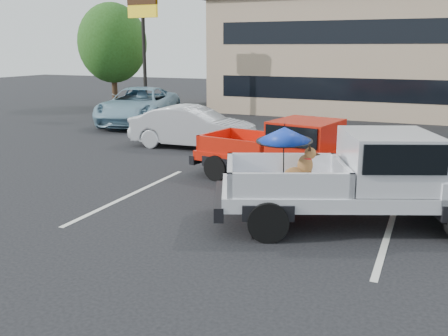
{
  "coord_description": "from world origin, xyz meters",
  "views": [
    {
      "loc": [
        3.64,
        -7.8,
        3.47
      ],
      "look_at": [
        0.11,
        0.47,
        1.3
      ],
      "focal_mm": 40.0,
      "sensor_mm": 36.0,
      "label": 1
    }
  ],
  "objects_px": {
    "silver_pickup": "(375,174)",
    "red_pickup": "(300,150)",
    "tree_left": "(112,43)",
    "silver_sedan": "(193,127)",
    "motel_sign": "(143,23)",
    "blue_suv": "(139,106)"
  },
  "relations": [
    {
      "from": "tree_left",
      "to": "silver_sedan",
      "type": "bearing_deg",
      "value": -43.11
    },
    {
      "from": "silver_pickup",
      "to": "blue_suv",
      "type": "xyz_separation_m",
      "value": [
        -11.84,
        10.0,
        -0.22
      ]
    },
    {
      "from": "silver_pickup",
      "to": "blue_suv",
      "type": "distance_m",
      "value": 15.5
    },
    {
      "from": "tree_left",
      "to": "motel_sign",
      "type": "bearing_deg",
      "value": -36.87
    },
    {
      "from": "tree_left",
      "to": "silver_pickup",
      "type": "bearing_deg",
      "value": -41.82
    },
    {
      "from": "motel_sign",
      "to": "tree_left",
      "type": "relative_size",
      "value": 1.0
    },
    {
      "from": "red_pickup",
      "to": "silver_sedan",
      "type": "height_order",
      "value": "red_pickup"
    },
    {
      "from": "motel_sign",
      "to": "red_pickup",
      "type": "xyz_separation_m",
      "value": [
        10.51,
        -9.52,
        -3.72
      ]
    },
    {
      "from": "motel_sign",
      "to": "blue_suv",
      "type": "xyz_separation_m",
      "value": [
        0.79,
        -1.88,
        -3.82
      ]
    },
    {
      "from": "red_pickup",
      "to": "silver_sedan",
      "type": "distance_m",
      "value": 5.87
    },
    {
      "from": "silver_pickup",
      "to": "red_pickup",
      "type": "distance_m",
      "value": 3.18
    },
    {
      "from": "blue_suv",
      "to": "silver_pickup",
      "type": "bearing_deg",
      "value": -55.18
    },
    {
      "from": "tree_left",
      "to": "blue_suv",
      "type": "height_order",
      "value": "tree_left"
    },
    {
      "from": "red_pickup",
      "to": "blue_suv",
      "type": "distance_m",
      "value": 12.36
    },
    {
      "from": "motel_sign",
      "to": "silver_sedan",
      "type": "bearing_deg",
      "value": -46.83
    },
    {
      "from": "motel_sign",
      "to": "blue_suv",
      "type": "height_order",
      "value": "motel_sign"
    },
    {
      "from": "motel_sign",
      "to": "red_pickup",
      "type": "distance_m",
      "value": 14.66
    },
    {
      "from": "motel_sign",
      "to": "red_pickup",
      "type": "bearing_deg",
      "value": -42.17
    },
    {
      "from": "motel_sign",
      "to": "silver_sedan",
      "type": "relative_size",
      "value": 1.35
    },
    {
      "from": "silver_pickup",
      "to": "motel_sign",
      "type": "bearing_deg",
      "value": 114.43
    },
    {
      "from": "silver_pickup",
      "to": "red_pickup",
      "type": "xyz_separation_m",
      "value": [
        -2.13,
        2.37,
        -0.12
      ]
    },
    {
      "from": "silver_pickup",
      "to": "red_pickup",
      "type": "height_order",
      "value": "silver_pickup"
    }
  ]
}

